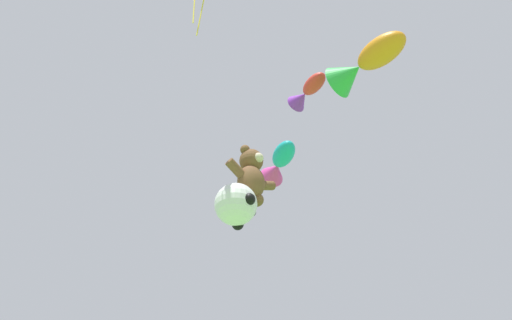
{
  "coord_description": "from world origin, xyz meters",
  "views": [
    {
      "loc": [
        -7.63,
        -1.74,
        0.93
      ],
      "look_at": [
        -0.49,
        5.63,
        8.83
      ],
      "focal_mm": 35.0,
      "sensor_mm": 36.0,
      "label": 1
    }
  ],
  "objects_px": {
    "fish_kite_crimson": "(307,92)",
    "fish_kite_tangerine": "(364,63)",
    "fish_kite_teal": "(279,163)",
    "teddy_bear_kite": "(251,175)",
    "soccer_ball_kite": "(236,205)"
  },
  "relations": [
    {
      "from": "soccer_ball_kite",
      "to": "fish_kite_teal",
      "type": "distance_m",
      "value": 4.18
    },
    {
      "from": "teddy_bear_kite",
      "to": "soccer_ball_kite",
      "type": "xyz_separation_m",
      "value": [
        -0.51,
        0.01,
        -1.17
      ]
    },
    {
      "from": "teddy_bear_kite",
      "to": "fish_kite_tangerine",
      "type": "distance_m",
      "value": 4.25
    },
    {
      "from": "fish_kite_teal",
      "to": "fish_kite_crimson",
      "type": "bearing_deg",
      "value": -116.35
    },
    {
      "from": "fish_kite_crimson",
      "to": "fish_kite_teal",
      "type": "bearing_deg",
      "value": 63.65
    },
    {
      "from": "teddy_bear_kite",
      "to": "fish_kite_tangerine",
      "type": "relative_size",
      "value": 0.79
    },
    {
      "from": "fish_kite_teal",
      "to": "fish_kite_crimson",
      "type": "xyz_separation_m",
      "value": [
        -1.14,
        -2.3,
        0.84
      ]
    },
    {
      "from": "soccer_ball_kite",
      "to": "fish_kite_teal",
      "type": "xyz_separation_m",
      "value": [
        2.59,
        0.86,
        3.16
      ]
    },
    {
      "from": "soccer_ball_kite",
      "to": "fish_kite_tangerine",
      "type": "relative_size",
      "value": 0.54
    },
    {
      "from": "soccer_ball_kite",
      "to": "fish_kite_crimson",
      "type": "bearing_deg",
      "value": -44.76
    },
    {
      "from": "soccer_ball_kite",
      "to": "fish_kite_crimson",
      "type": "height_order",
      "value": "fish_kite_crimson"
    },
    {
      "from": "teddy_bear_kite",
      "to": "soccer_ball_kite",
      "type": "bearing_deg",
      "value": 179.06
    },
    {
      "from": "teddy_bear_kite",
      "to": "fish_kite_tangerine",
      "type": "bearing_deg",
      "value": -78.96
    },
    {
      "from": "fish_kite_crimson",
      "to": "fish_kite_tangerine",
      "type": "height_order",
      "value": "fish_kite_crimson"
    },
    {
      "from": "soccer_ball_kite",
      "to": "fish_kite_tangerine",
      "type": "distance_m",
      "value": 5.05
    }
  ]
}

